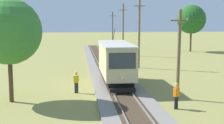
% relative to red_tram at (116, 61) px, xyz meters
% --- Properties ---
extents(red_tram, '(2.60, 8.54, 4.79)m').
position_rel_red_tram_xyz_m(red_tram, '(0.00, 0.00, 0.00)').
color(red_tram, beige).
rests_on(red_tram, rail_right).
extents(utility_pole_near_tram, '(1.40, 0.46, 6.66)m').
position_rel_red_tram_xyz_m(utility_pole_near_tram, '(4.00, -5.37, 1.23)').
color(utility_pole_near_tram, brown).
rests_on(utility_pole_near_tram, ground).
extents(utility_pole_mid, '(1.40, 0.41, 8.49)m').
position_rel_red_tram_xyz_m(utility_pole_mid, '(4.00, 9.85, 2.15)').
color(utility_pole_mid, brown).
rests_on(utility_pole_mid, ground).
extents(utility_pole_far, '(1.40, 0.34, 8.34)m').
position_rel_red_tram_xyz_m(utility_pole_far, '(4.00, 23.27, 2.07)').
color(utility_pole_far, brown).
rests_on(utility_pole_far, ground).
extents(utility_pole_distant, '(1.40, 0.52, 7.41)m').
position_rel_red_tram_xyz_m(utility_pole_distant, '(4.00, 38.50, 1.61)').
color(utility_pole_distant, brown).
rests_on(utility_pole_distant, ground).
extents(track_worker, '(0.45, 0.40, 1.78)m').
position_rel_red_tram_xyz_m(track_worker, '(3.07, -7.94, -1.21)').
color(track_worker, black).
rests_on(track_worker, ground).
extents(second_worker, '(0.42, 0.32, 1.78)m').
position_rel_red_tram_xyz_m(second_worker, '(-3.56, -2.57, -1.21)').
color(second_worker, black).
rests_on(second_worker, ground).
extents(tree_right_near, '(4.71, 4.71, 7.46)m').
position_rel_red_tram_xyz_m(tree_right_near, '(-8.24, -4.83, 2.90)').
color(tree_right_near, '#4C3823').
rests_on(tree_right_near, ground).
extents(tree_left_far, '(5.19, 5.19, 8.43)m').
position_rel_red_tram_xyz_m(tree_left_far, '(17.11, 28.10, 3.63)').
color(tree_left_far, '#4C3823').
rests_on(tree_left_far, ground).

